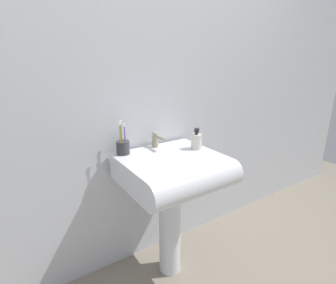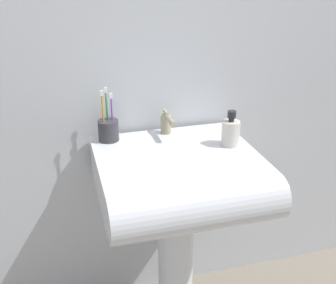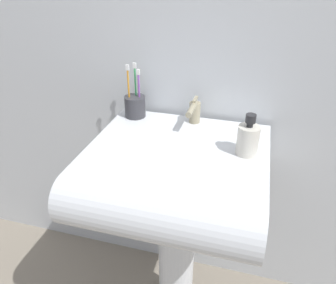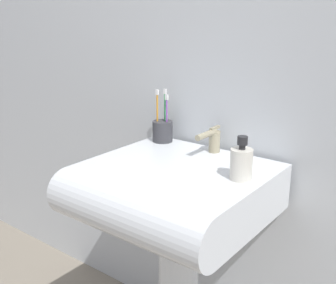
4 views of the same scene
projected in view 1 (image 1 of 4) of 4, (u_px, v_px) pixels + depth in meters
The scene contains 7 objects.
ground_plane at pixel (170, 268), 1.85m from camera, with size 6.00×6.00×0.00m, color gray.
wall_back at pixel (146, 92), 1.71m from camera, with size 5.00×0.05×2.40m, color silver.
sink_pedestal at pixel (170, 227), 1.74m from camera, with size 0.14×0.14×0.69m, color white.
sink_basin at pixel (176, 171), 1.56m from camera, with size 0.59×0.57×0.16m.
faucet at pixel (156, 140), 1.73m from camera, with size 0.04×0.14×0.10m.
toothbrush_cup at pixel (123, 147), 1.61m from camera, with size 0.08×0.08×0.21m.
soap_bottle at pixel (196, 141), 1.70m from camera, with size 0.07×0.07×0.14m.
Camera 1 is at (-0.83, -1.24, 1.41)m, focal length 28.00 mm.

